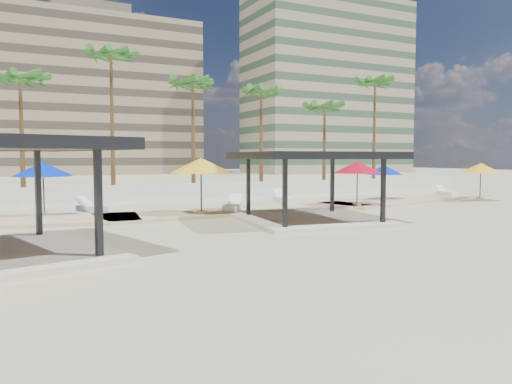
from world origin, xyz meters
TOP-DOWN VIEW (x-y plane):
  - ground at (0.00, 0.00)m, footprint 200.00×200.00m
  - promenade at (2.00, 7.67)m, footprint 44.45×7.97m
  - boundary_wall at (0.00, 16.00)m, footprint 56.00×0.30m
  - building_mid at (4.00, 78.00)m, footprint 38.00×16.00m
  - building_east at (48.00, 66.00)m, footprint 32.00×15.00m
  - pavilion_central at (3.04, 1.58)m, footprint 7.30×7.30m
  - umbrella_b at (-0.97, 5.80)m, footprint 4.29×4.29m
  - umbrella_c at (9.00, 5.80)m, footprint 3.90×3.90m
  - umbrella_d at (13.33, 8.44)m, footprint 3.27×3.27m
  - umbrella_e at (19.76, 5.86)m, footprint 3.71×3.71m
  - umbrella_f at (-8.27, 8.94)m, footprint 3.33×3.33m
  - lounger_a at (-5.94, 9.24)m, footprint 1.50×2.16m
  - lounger_b at (1.08, 6.42)m, footprint 1.85×2.31m
  - lounger_c at (5.90, 9.25)m, footprint 0.86×2.27m
  - lounger_d at (20.19, 9.24)m, footprint 0.86×1.97m
  - palm_c at (-9.00, 18.10)m, footprint 3.00×3.00m
  - palm_d at (-3.00, 18.90)m, footprint 3.00×3.00m
  - palm_e at (3.00, 18.40)m, footprint 3.00×3.00m
  - palm_f at (9.00, 18.60)m, footprint 3.00×3.00m
  - palm_g at (15.00, 18.20)m, footprint 3.00×3.00m
  - palm_h at (21.00, 18.80)m, footprint 3.00×3.00m

SIDE VIEW (x-z plane):
  - ground at x=0.00m, z-range 0.00..0.00m
  - promenade at x=2.00m, z-range -0.06..0.18m
  - lounger_d at x=20.19m, z-range -0.01..0.72m
  - lounger_a at x=-5.94m, z-range -0.02..0.76m
  - lounger_c at x=5.90m, z-range -0.04..0.81m
  - lounger_b at x=1.08m, z-range -0.04..0.82m
  - boundary_wall at x=0.00m, z-range 0.00..1.20m
  - pavilion_central at x=3.04m, z-range 0.32..3.66m
  - umbrella_d at x=13.33m, z-range 1.03..3.40m
  - umbrella_e at x=19.76m, z-range 1.08..3.59m
  - umbrella_f at x=-8.27m, z-range 1.14..3.81m
  - umbrella_c at x=9.00m, z-range 1.14..3.82m
  - umbrella_b at x=-0.97m, z-range 1.22..4.10m
  - palm_g at x=15.00m, z-range 3.01..11.24m
  - palm_c at x=-9.00m, z-range 3.39..12.46m
  - palm_f at x=9.00m, z-range 3.50..12.82m
  - palm_e at x=3.00m, z-range 3.59..13.14m
  - palm_h at x=21.00m, z-range 4.17..15.05m
  - palm_d at x=-3.00m, z-range 4.34..15.62m
  - building_mid at x=4.00m, z-range -0.93..29.47m
  - building_east at x=48.00m, z-range -0.93..35.47m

